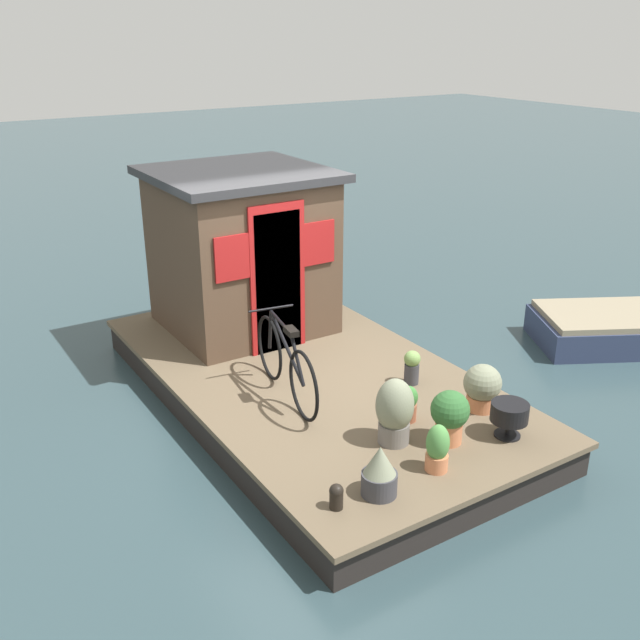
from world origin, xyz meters
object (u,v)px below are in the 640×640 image
object	(u,v)px
houseboat_cabin	(242,250)
potted_plant_lavender	(408,403)
potted_plant_basil	(380,472)
charcoal_grill	(509,413)
mooring_bollard	(336,496)
bicycle	(286,363)
potted_plant_mint	(395,411)
potted_plant_geranium	(450,415)
potted_plant_fern	(437,449)
potted_plant_ivy	(412,366)
potted_plant_sage	(482,387)

from	to	relation	value
houseboat_cabin	potted_plant_lavender	world-z (taller)	houseboat_cabin
potted_plant_basil	charcoal_grill	world-z (taller)	potted_plant_basil
potted_plant_basil	mooring_bollard	xyz separation A→B (m)	(0.03, 0.41, -0.10)
bicycle	potted_plant_mint	xyz separation A→B (m)	(-1.32, -0.41, -0.07)
potted_plant_geranium	potted_plant_lavender	distance (m)	0.54
potted_plant_lavender	potted_plant_basil	bearing A→B (deg)	130.56
potted_plant_lavender	potted_plant_fern	size ratio (longest dim) A/B	0.83
bicycle	charcoal_grill	bearing A→B (deg)	-142.68
potted_plant_lavender	potted_plant_ivy	world-z (taller)	potted_plant_ivy
bicycle	charcoal_grill	size ratio (longest dim) A/B	4.69
potted_plant_ivy	charcoal_grill	distance (m)	1.36
potted_plant_mint	potted_plant_fern	size ratio (longest dim) A/B	1.45
bicycle	potted_plant_lavender	bearing A→B (deg)	-144.25
potted_plant_sage	charcoal_grill	size ratio (longest dim) A/B	1.36
potted_plant_lavender	charcoal_grill	size ratio (longest dim) A/B	1.03
potted_plant_ivy	potted_plant_mint	bearing A→B (deg)	133.23
charcoal_grill	potted_plant_mint	bearing A→B (deg)	62.94
potted_plant_sage	potted_plant_basil	bearing A→B (deg)	109.28
potted_plant_lavender	mooring_bollard	size ratio (longest dim) A/B	1.67
potted_plant_ivy	charcoal_grill	world-z (taller)	potted_plant_ivy
bicycle	potted_plant_ivy	world-z (taller)	bicycle
potted_plant_geranium	charcoal_grill	size ratio (longest dim) A/B	1.46
potted_plant_sage	potted_plant_geranium	bearing A→B (deg)	113.06
potted_plant_sage	potted_plant_fern	xyz separation A→B (m)	(-0.60, 1.11, -0.04)
potted_plant_lavender	potted_plant_sage	world-z (taller)	potted_plant_sage
potted_plant_basil	potted_plant_mint	bearing A→B (deg)	-46.01
houseboat_cabin	potted_plant_ivy	world-z (taller)	houseboat_cabin
potted_plant_lavender	potted_plant_fern	xyz separation A→B (m)	(-0.82, 0.33, 0.03)
mooring_bollard	potted_plant_basil	bearing A→B (deg)	-94.67
bicycle	potted_plant_geranium	size ratio (longest dim) A/B	3.22
houseboat_cabin	potted_plant_fern	xyz separation A→B (m)	(-3.92, 0.10, -0.81)
potted_plant_geranium	potted_plant_basil	bearing A→B (deg)	106.59
potted_plant_fern	charcoal_grill	xyz separation A→B (m)	(0.07, -0.95, 0.03)
houseboat_cabin	bicycle	bearing A→B (deg)	165.15
potted_plant_mint	charcoal_grill	size ratio (longest dim) A/B	1.81
bicycle	potted_plant_mint	size ratio (longest dim) A/B	2.59
potted_plant_basil	potted_plant_geranium	distance (m)	1.09
potted_plant_geranium	potted_plant_ivy	distance (m)	1.23
potted_plant_ivy	potted_plant_fern	bearing A→B (deg)	148.47
bicycle	charcoal_grill	distance (m)	2.30
potted_plant_geranium	charcoal_grill	distance (m)	0.60
bicycle	mooring_bollard	size ratio (longest dim) A/B	7.55
potted_plant_basil	potted_plant_geranium	xyz separation A→B (m)	(0.31, -1.04, 0.07)
potted_plant_sage	potted_plant_ivy	size ratio (longest dim) A/B	1.27
potted_plant_ivy	mooring_bollard	bearing A→B (deg)	126.20
potted_plant_lavender	potted_plant_mint	world-z (taller)	potted_plant_mint
charcoal_grill	mooring_bollard	world-z (taller)	charcoal_grill
charcoal_grill	bicycle	bearing A→B (deg)	37.32
bicycle	potted_plant_sage	size ratio (longest dim) A/B	3.46
bicycle	potted_plant_geranium	bearing A→B (deg)	-152.29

